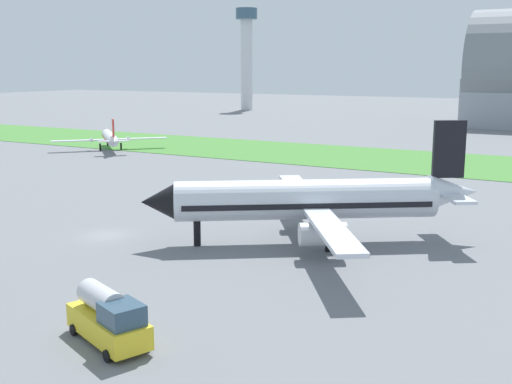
# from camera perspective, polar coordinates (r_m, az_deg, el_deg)

# --- Properties ---
(ground_plane) EXTENTS (600.00, 600.00, 0.00)m
(ground_plane) POSITION_cam_1_polar(r_m,az_deg,el_deg) (63.13, -13.28, -3.80)
(ground_plane) COLOR slate
(grass_taxiway_strip) EXTENTS (360.00, 28.00, 0.08)m
(grass_taxiway_strip) POSITION_cam_1_polar(r_m,az_deg,el_deg) (117.04, 8.08, 3.21)
(grass_taxiway_strip) COLOR #478438
(grass_taxiway_strip) RESTS_ON ground_plane
(airplane_midfield_jet) EXTENTS (27.68, 27.58, 11.23)m
(airplane_midfield_jet) POSITION_cam_1_polar(r_m,az_deg,el_deg) (58.08, 5.08, -0.73)
(airplane_midfield_jet) COLOR silver
(airplane_midfield_jet) RESTS_ON ground_plane
(airplane_taxiing_turboprop) EXTENTS (16.19, 17.18, 6.66)m
(airplane_taxiing_turboprop) POSITION_cam_1_polar(r_m,az_deg,el_deg) (127.77, -12.98, 4.78)
(airplane_taxiing_turboprop) COLOR white
(airplane_taxiing_turboprop) RESTS_ON ground_plane
(fuel_truck_near_gate) EXTENTS (6.93, 4.66, 3.29)m
(fuel_truck_near_gate) POSITION_cam_1_polar(r_m,az_deg,el_deg) (38.71, -13.10, -10.93)
(fuel_truck_near_gate) COLOR yellow
(fuel_truck_near_gate) RESTS_ON ground_plane
(control_tower) EXTENTS (8.00, 8.00, 37.57)m
(control_tower) POSITION_cam_1_polar(r_m,az_deg,el_deg) (243.98, -0.85, 12.57)
(control_tower) COLOR silver
(control_tower) RESTS_ON ground_plane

